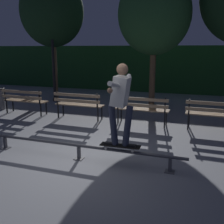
% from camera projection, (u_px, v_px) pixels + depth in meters
% --- Properties ---
extents(ground_plane, '(90.00, 90.00, 0.00)m').
position_uv_depth(ground_plane, '(77.00, 161.00, 5.49)').
color(ground_plane, slate).
extents(hedge_backdrop, '(24.00, 1.20, 2.37)m').
position_uv_depth(hedge_backdrop, '(159.00, 69.00, 14.23)').
color(hedge_backdrop, '#193D1E').
rests_on(hedge_backdrop, ground).
extents(grind_rail, '(4.36, 0.18, 0.32)m').
position_uv_depth(grind_rail, '(79.00, 147.00, 5.53)').
color(grind_rail, '#47474C').
rests_on(grind_rail, ground).
extents(skateboard, '(0.79, 0.23, 0.09)m').
position_uv_depth(skateboard, '(120.00, 146.00, 5.21)').
color(skateboard, black).
rests_on(skateboard, grind_rail).
extents(skateboarder, '(0.62, 1.41, 1.56)m').
position_uv_depth(skateboarder, '(121.00, 98.00, 5.00)').
color(skateboarder, black).
rests_on(skateboarder, skateboard).
extents(park_bench_leftmost, '(1.61, 0.44, 0.88)m').
position_uv_depth(park_bench_leftmost, '(24.00, 99.00, 9.26)').
color(park_bench_leftmost, black).
rests_on(park_bench_leftmost, ground).
extents(park_bench_left_center, '(1.61, 0.44, 0.88)m').
position_uv_depth(park_bench_left_center, '(78.00, 103.00, 8.60)').
color(park_bench_left_center, black).
rests_on(park_bench_left_center, ground).
extents(park_bench_right_center, '(1.61, 0.44, 0.88)m').
position_uv_depth(park_bench_right_center, '(142.00, 107.00, 7.95)').
color(park_bench_right_center, black).
rests_on(park_bench_right_center, ground).
extents(park_bench_rightmost, '(1.61, 0.44, 0.88)m').
position_uv_depth(park_bench_rightmost, '(216.00, 113.00, 7.30)').
color(park_bench_rightmost, black).
rests_on(park_bench_rightmost, ground).
extents(tree_behind_benches, '(2.62, 2.62, 4.86)m').
position_uv_depth(tree_behind_benches, '(154.00, 14.00, 9.64)').
color(tree_behind_benches, brown).
rests_on(tree_behind_benches, ground).
extents(tree_far_left, '(2.72, 2.72, 5.27)m').
position_uv_depth(tree_far_left, '(52.00, 12.00, 11.60)').
color(tree_far_left, brown).
rests_on(tree_far_left, ground).
extents(lamp_post_left, '(0.32, 0.32, 3.90)m').
position_uv_depth(lamp_post_left, '(52.00, 42.00, 11.15)').
color(lamp_post_left, black).
rests_on(lamp_post_left, ground).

